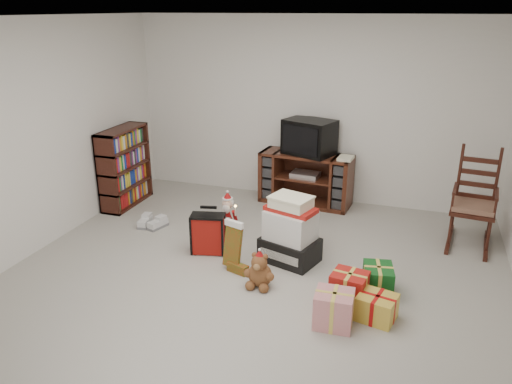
% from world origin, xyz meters
% --- Properties ---
extents(room, '(5.01, 5.01, 2.51)m').
position_xyz_m(room, '(0.00, 0.00, 1.25)').
color(room, '#B2AEA3').
rests_on(room, ground).
extents(tv_stand, '(1.28, 0.55, 0.71)m').
position_xyz_m(tv_stand, '(0.01, 2.25, 0.36)').
color(tv_stand, '#4E2216').
rests_on(tv_stand, floor).
extents(bookshelf, '(0.29, 0.87, 1.07)m').
position_xyz_m(bookshelf, '(-2.32, 1.44, 0.52)').
color(bookshelf, '#3E1910').
rests_on(bookshelf, floor).
extents(rocking_chair, '(0.55, 0.82, 1.17)m').
position_xyz_m(rocking_chair, '(2.09, 1.63, 0.40)').
color(rocking_chair, '#3E1910').
rests_on(rocking_chair, floor).
extents(gift_pile, '(0.67, 0.57, 0.72)m').
position_xyz_m(gift_pile, '(0.25, 0.54, 0.32)').
color(gift_pile, black).
rests_on(gift_pile, floor).
extents(red_suitcase, '(0.38, 0.26, 0.53)m').
position_xyz_m(red_suitcase, '(-0.66, 0.43, 0.23)').
color(red_suitcase, maroon).
rests_on(red_suitcase, floor).
extents(stocking, '(0.27, 0.18, 0.54)m').
position_xyz_m(stocking, '(-0.26, 0.18, 0.27)').
color(stocking, '#0B6B1D').
rests_on(stocking, floor).
extents(teddy_bear, '(0.24, 0.21, 0.35)m').
position_xyz_m(teddy_bear, '(0.11, -0.06, 0.16)').
color(teddy_bear, brown).
rests_on(teddy_bear, floor).
extents(santa_figurine, '(0.27, 0.26, 0.56)m').
position_xyz_m(santa_figurine, '(0.29, 0.96, 0.21)').
color(santa_figurine, maroon).
rests_on(santa_figurine, floor).
extents(mrs_claus_figurine, '(0.28, 0.26, 0.57)m').
position_xyz_m(mrs_claus_figurine, '(-0.60, 0.89, 0.22)').
color(mrs_claus_figurine, maroon).
rests_on(mrs_claus_figurine, floor).
extents(sneaker_pair, '(0.35, 0.30, 0.10)m').
position_xyz_m(sneaker_pair, '(-1.62, 0.85, 0.05)').
color(sneaker_pair, silver).
rests_on(sneaker_pair, floor).
extents(gift_cluster, '(0.62, 0.95, 0.29)m').
position_xyz_m(gift_cluster, '(1.09, -0.16, 0.14)').
color(gift_cluster, '#A91913').
rests_on(gift_cluster, floor).
extents(crt_television, '(0.75, 0.65, 0.47)m').
position_xyz_m(crt_television, '(0.04, 2.26, 0.95)').
color(crt_television, black).
rests_on(crt_television, tv_stand).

